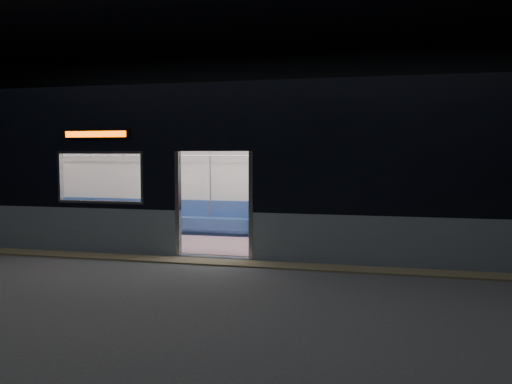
% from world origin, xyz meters
% --- Properties ---
extents(station_floor, '(24.00, 14.00, 0.01)m').
position_xyz_m(station_floor, '(0.00, 0.00, -0.01)').
color(station_floor, '#47494C').
rests_on(station_floor, ground).
extents(station_envelope, '(24.00, 14.00, 5.00)m').
position_xyz_m(station_envelope, '(0.00, 0.00, 3.66)').
color(station_envelope, black).
rests_on(station_envelope, station_floor).
extents(tactile_strip, '(22.80, 0.50, 0.03)m').
position_xyz_m(tactile_strip, '(0.00, 0.55, 0.01)').
color(tactile_strip, '#8C7F59').
rests_on(tactile_strip, station_floor).
extents(metro_car, '(18.00, 3.04, 3.35)m').
position_xyz_m(metro_car, '(-0.00, 2.54, 1.85)').
color(metro_car, '#8793A2').
rests_on(metro_car, station_floor).
extents(passenger, '(0.38, 0.65, 1.31)m').
position_xyz_m(passenger, '(0.33, 3.55, 0.77)').
color(passenger, black).
rests_on(passenger, metro_car).
extents(handbag, '(0.27, 0.23, 0.13)m').
position_xyz_m(handbag, '(0.32, 3.34, 0.66)').
color(handbag, black).
rests_on(handbag, passenger).
extents(transit_map, '(1.00, 0.03, 0.65)m').
position_xyz_m(transit_map, '(5.00, 3.85, 1.47)').
color(transit_map, white).
rests_on(transit_map, metro_car).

